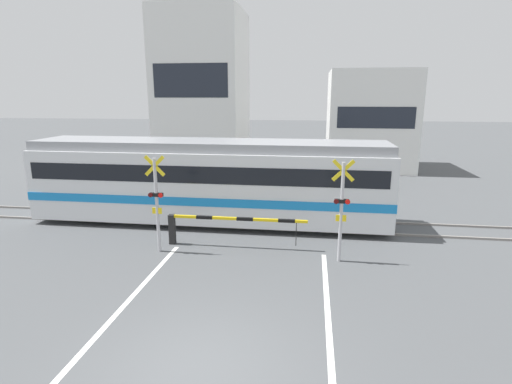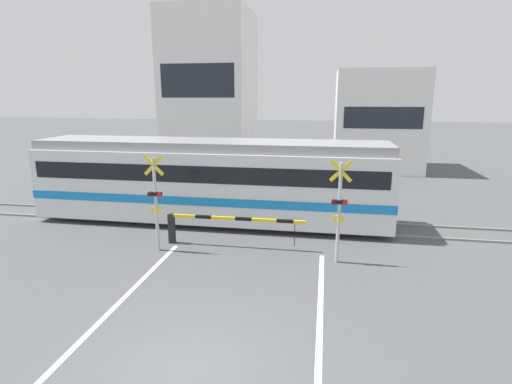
{
  "view_description": "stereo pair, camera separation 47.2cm",
  "coord_description": "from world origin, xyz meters",
  "px_view_note": "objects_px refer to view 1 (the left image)",
  "views": [
    {
      "loc": [
        1.98,
        -6.32,
        5.06
      ],
      "look_at": [
        0.0,
        7.86,
        1.6
      ],
      "focal_mm": 28.0,
      "sensor_mm": 36.0,
      "label": 1
    },
    {
      "loc": [
        2.45,
        -6.25,
        5.06
      ],
      "look_at": [
        0.0,
        7.86,
        1.6
      ],
      "focal_mm": 28.0,
      "sensor_mm": 36.0,
      "label": 2
    }
  ],
  "objects_px": {
    "crossing_signal_right": "(341,206)",
    "crossing_signal_left": "(157,200)",
    "crossing_barrier_far": "(297,189)",
    "crossing_barrier_near": "(211,223)",
    "commuter_train": "(210,179)",
    "pedestrian": "(278,172)"
  },
  "relations": [
    {
      "from": "crossing_barrier_far",
      "to": "crossing_signal_left",
      "type": "relative_size",
      "value": 1.48
    },
    {
      "from": "pedestrian",
      "to": "crossing_signal_right",
      "type": "bearing_deg",
      "value": -74.48
    },
    {
      "from": "pedestrian",
      "to": "crossing_signal_left",
      "type": "bearing_deg",
      "value": -106.81
    },
    {
      "from": "commuter_train",
      "to": "crossing_barrier_near",
      "type": "xyz_separation_m",
      "value": [
        0.7,
        -2.66,
        -0.98
      ]
    },
    {
      "from": "commuter_train",
      "to": "crossing_signal_right",
      "type": "distance_m",
      "value": 6.04
    },
    {
      "from": "crossing_barrier_near",
      "to": "pedestrian",
      "type": "relative_size",
      "value": 3.04
    },
    {
      "from": "pedestrian",
      "to": "crossing_barrier_far",
      "type": "bearing_deg",
      "value": -71.67
    },
    {
      "from": "pedestrian",
      "to": "crossing_barrier_near",
      "type": "bearing_deg",
      "value": -98.92
    },
    {
      "from": "commuter_train",
      "to": "pedestrian",
      "type": "distance_m",
      "value": 7.15
    },
    {
      "from": "commuter_train",
      "to": "crossing_signal_left",
      "type": "distance_m",
      "value": 3.52
    },
    {
      "from": "commuter_train",
      "to": "crossing_signal_left",
      "type": "relative_size",
      "value": 4.38
    },
    {
      "from": "commuter_train",
      "to": "crossing_signal_right",
      "type": "height_order",
      "value": "commuter_train"
    },
    {
      "from": "crossing_signal_right",
      "to": "crossing_signal_left",
      "type": "bearing_deg",
      "value": 180.0
    },
    {
      "from": "crossing_barrier_far",
      "to": "crossing_signal_right",
      "type": "bearing_deg",
      "value": -76.14
    },
    {
      "from": "crossing_barrier_near",
      "to": "crossing_signal_left",
      "type": "height_order",
      "value": "crossing_signal_left"
    },
    {
      "from": "crossing_signal_right",
      "to": "pedestrian",
      "type": "xyz_separation_m",
      "value": [
        -2.82,
        10.15,
        -0.89
      ]
    },
    {
      "from": "crossing_barrier_near",
      "to": "crossing_signal_left",
      "type": "distance_m",
      "value": 2.01
    },
    {
      "from": "crossing_barrier_near",
      "to": "pedestrian",
      "type": "distance_m",
      "value": 9.53
    },
    {
      "from": "crossing_barrier_far",
      "to": "crossing_signal_left",
      "type": "height_order",
      "value": "crossing_signal_left"
    },
    {
      "from": "crossing_signal_right",
      "to": "pedestrian",
      "type": "bearing_deg",
      "value": 105.52
    },
    {
      "from": "crossing_barrier_far",
      "to": "crossing_signal_right",
      "type": "height_order",
      "value": "crossing_signal_right"
    },
    {
      "from": "crossing_signal_right",
      "to": "crossing_barrier_far",
      "type": "bearing_deg",
      "value": 103.86
    }
  ]
}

